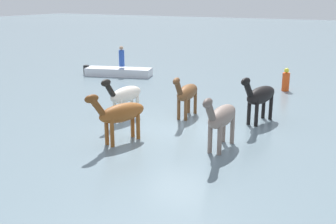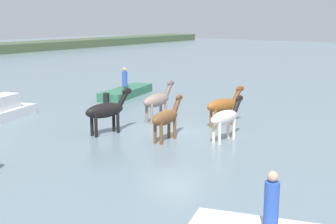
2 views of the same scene
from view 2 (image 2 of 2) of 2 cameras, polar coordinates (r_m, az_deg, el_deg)
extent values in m
plane|color=slate|center=(20.17, 0.83, -2.54)|extent=(149.28, 149.28, 0.00)
ellipsoid|color=gray|center=(22.12, -1.44, 1.44)|extent=(1.86, 0.56, 0.63)
cylinder|color=gray|center=(22.74, -0.89, 0.41)|extent=(0.14, 0.14, 1.03)
cylinder|color=gray|center=(22.56, -0.27, 0.32)|extent=(0.14, 0.14, 1.03)
cylinder|color=gray|center=(21.87, -2.63, -0.05)|extent=(0.14, 0.14, 1.03)
cylinder|color=gray|center=(21.69, -2.01, -0.15)|extent=(0.14, 0.14, 1.03)
cylinder|color=#63544C|center=(22.83, 0.05, 2.80)|extent=(0.57, 0.22, 0.68)
ellipsoid|color=#63544C|center=(22.95, 0.34, 3.55)|extent=(0.51, 0.22, 0.27)
ellipsoid|color=brown|center=(18.63, -0.36, -0.68)|extent=(1.79, 0.66, 0.59)
cylinder|color=brown|center=(19.25, 0.11, -1.75)|extent=(0.13, 0.13, 0.97)
cylinder|color=brown|center=(19.11, 0.83, -1.85)|extent=(0.13, 0.13, 0.97)
cylinder|color=brown|center=(18.38, -1.59, -2.40)|extent=(0.13, 0.13, 0.97)
cylinder|color=brown|center=(18.24, -0.84, -2.51)|extent=(0.13, 0.13, 0.97)
cylinder|color=#50311A|center=(19.34, 1.08, 0.93)|extent=(0.55, 0.25, 0.64)
ellipsoid|color=#50311A|center=(19.45, 1.36, 1.78)|extent=(0.49, 0.24, 0.26)
ellipsoid|color=black|center=(19.86, -7.73, 0.19)|extent=(1.95, 0.92, 0.63)
cylinder|color=black|center=(20.41, -6.64, -0.96)|extent=(0.14, 0.14, 1.04)
cylinder|color=black|center=(20.17, -6.14, -1.10)|extent=(0.14, 0.14, 1.04)
cylinder|color=black|center=(19.79, -9.28, -1.43)|extent=(0.14, 0.14, 1.04)
cylinder|color=black|center=(19.54, -8.79, -1.58)|extent=(0.14, 0.14, 1.04)
cylinder|color=black|center=(20.36, -5.47, 1.70)|extent=(0.61, 0.33, 0.69)
ellipsoid|color=black|center=(20.43, -5.04, 2.54)|extent=(0.55, 0.31, 0.28)
ellipsoid|color=brown|center=(21.30, 6.61, 0.83)|extent=(1.84, 1.01, 0.59)
cylinder|color=brown|center=(21.86, 7.33, -0.21)|extent=(0.13, 0.13, 0.97)
cylinder|color=brown|center=(21.66, 7.85, -0.34)|extent=(0.13, 0.13, 0.97)
cylinder|color=brown|center=(21.15, 5.27, -0.57)|extent=(0.13, 0.13, 0.97)
cylinder|color=brown|center=(20.94, 5.80, -0.70)|extent=(0.13, 0.13, 0.97)
cylinder|color=brown|center=(21.88, 8.41, 2.09)|extent=(0.58, 0.35, 0.65)
ellipsoid|color=brown|center=(21.97, 8.78, 2.82)|extent=(0.52, 0.34, 0.26)
ellipsoid|color=silver|center=(18.77, 6.88, -0.70)|extent=(1.77, 0.64, 0.58)
cylinder|color=silver|center=(19.37, 7.36, -1.78)|extent=(0.13, 0.13, 0.96)
cylinder|color=silver|center=(19.22, 8.06, -1.90)|extent=(0.13, 0.13, 0.96)
cylinder|color=silver|center=(18.53, 5.60, -2.35)|extent=(0.13, 0.13, 0.96)
cylinder|color=silver|center=(18.38, 6.32, -2.49)|extent=(0.13, 0.13, 0.96)
cylinder|color=black|center=(19.45, 8.41, 0.83)|extent=(0.54, 0.24, 0.64)
ellipsoid|color=black|center=(19.56, 8.72, 1.66)|extent=(0.49, 0.24, 0.26)
cube|color=#2D6B4C|center=(29.43, -5.11, 2.28)|extent=(5.22, 2.66, 0.65)
cube|color=black|center=(27.13, -7.54, 1.59)|extent=(0.30, 0.33, 0.70)
cube|color=silver|center=(24.00, -19.71, 1.13)|extent=(1.96, 1.41, 0.70)
cylinder|color=#2D51B2|center=(29.42, -5.30, 4.05)|extent=(0.32, 0.32, 0.95)
sphere|color=tan|center=(29.34, -5.32, 5.20)|extent=(0.24, 0.24, 0.24)
cylinder|color=#2D51B2|center=(10.35, 12.51, -10.80)|extent=(0.32, 0.32, 0.95)
sphere|color=tan|center=(10.14, 12.66, -7.69)|extent=(0.24, 0.24, 0.24)
camera|label=1|loc=(33.52, 4.62, 10.94)|focal=43.93mm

